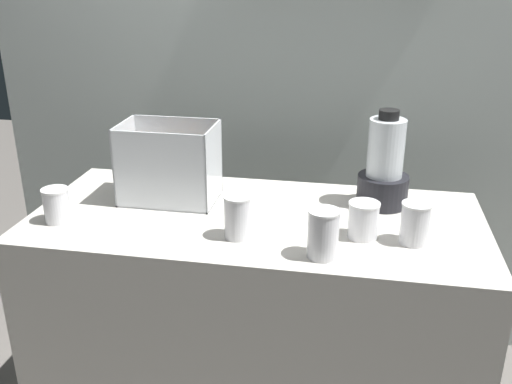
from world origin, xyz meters
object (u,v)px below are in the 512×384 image
object	(u,v)px
blender_pitcher	(384,169)
juice_cup_mango_left	(238,220)
carrot_display_bin	(171,176)
juice_cup_pomegranate_middle	(323,236)
juice_cup_beet_right	(363,222)
juice_cup_pomegranate_far_right	(415,225)
juice_cup_pomegranate_far_left	(57,207)

from	to	relation	value
blender_pitcher	juice_cup_mango_left	distance (m)	0.52
carrot_display_bin	juice_cup_pomegranate_middle	bearing A→B (deg)	-30.61
carrot_display_bin	juice_cup_pomegranate_middle	xyz separation A→B (m)	(0.52, -0.31, -0.02)
carrot_display_bin	blender_pitcher	bearing A→B (deg)	6.90
blender_pitcher	juice_cup_mango_left	size ratio (longest dim) A/B	2.48
juice_cup_pomegranate_middle	juice_cup_mango_left	bearing A→B (deg)	163.52
juice_cup_pomegranate_middle	juice_cup_beet_right	bearing A→B (deg)	52.98
juice_cup_mango_left	juice_cup_pomegranate_far_right	xyz separation A→B (m)	(0.49, 0.06, -0.00)
juice_cup_pomegranate_far_right	carrot_display_bin	bearing A→B (deg)	166.78
juice_cup_pomegranate_far_left	juice_cup_mango_left	bearing A→B (deg)	-0.46
juice_cup_pomegranate_middle	juice_cup_beet_right	xyz separation A→B (m)	(0.10, 0.14, -0.01)
juice_cup_mango_left	juice_cup_pomegranate_far_right	bearing A→B (deg)	6.39
juice_cup_pomegranate_far_right	blender_pitcher	bearing A→B (deg)	107.58
blender_pitcher	juice_cup_beet_right	size ratio (longest dim) A/B	2.95
carrot_display_bin	blender_pitcher	xyz separation A→B (m)	(0.68, 0.08, 0.04)
juice_cup_pomegranate_far_left	juice_cup_pomegranate_far_right	world-z (taller)	juice_cup_pomegranate_far_right
carrot_display_bin	juice_cup_pomegranate_middle	size ratio (longest dim) A/B	2.27
juice_cup_pomegranate_far_right	juice_cup_pomegranate_middle	bearing A→B (deg)	-152.42
juice_cup_pomegranate_far_left	juice_cup_beet_right	distance (m)	0.91
carrot_display_bin	juice_cup_beet_right	world-z (taller)	carrot_display_bin
juice_cup_pomegranate_middle	juice_cup_pomegranate_far_right	xyz separation A→B (m)	(0.25, 0.13, -0.01)
blender_pitcher	juice_cup_beet_right	world-z (taller)	blender_pitcher
juice_cup_pomegranate_far_left	carrot_display_bin	bearing A→B (deg)	38.83
juice_cup_beet_right	juice_cup_pomegranate_far_right	xyz separation A→B (m)	(0.14, -0.01, 0.01)
juice_cup_pomegranate_far_left	juice_cup_pomegranate_far_right	size ratio (longest dim) A/B	0.89
juice_cup_pomegranate_far_left	juice_cup_beet_right	size ratio (longest dim) A/B	1.00
carrot_display_bin	juice_cup_pomegranate_far_right	world-z (taller)	carrot_display_bin
blender_pitcher	juice_cup_pomegranate_far_right	size ratio (longest dim) A/B	2.63
carrot_display_bin	juice_cup_pomegranate_far_left	world-z (taller)	carrot_display_bin
carrot_display_bin	juice_cup_pomegranate_middle	distance (m)	0.61
blender_pitcher	juice_cup_pomegranate_far_right	xyz separation A→B (m)	(0.08, -0.26, -0.07)
carrot_display_bin	juice_cup_pomegranate_middle	world-z (taller)	carrot_display_bin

